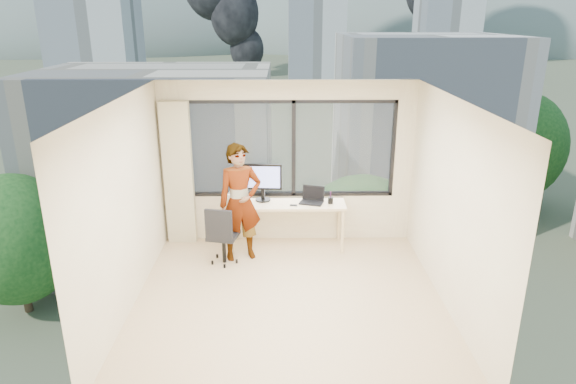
{
  "coord_description": "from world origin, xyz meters",
  "views": [
    {
      "loc": [
        -0.08,
        -5.79,
        3.52
      ],
      "look_at": [
        0.0,
        1.0,
        1.15
      ],
      "focal_mm": 31.68,
      "sensor_mm": 36.0,
      "label": 1
    }
  ],
  "objects_px": {
    "desk": "(288,224)",
    "game_console": "(238,195)",
    "laptop": "(312,196)",
    "person": "(240,203)",
    "monitor": "(263,182)",
    "handbag": "(313,192)",
    "chair": "(223,234)"
  },
  "relations": [
    {
      "from": "desk",
      "to": "laptop",
      "type": "distance_m",
      "value": 0.62
    },
    {
      "from": "game_console",
      "to": "handbag",
      "type": "bearing_deg",
      "value": 7.81
    },
    {
      "from": "person",
      "to": "game_console",
      "type": "height_order",
      "value": "person"
    },
    {
      "from": "desk",
      "to": "game_console",
      "type": "xyz_separation_m",
      "value": [
        -0.8,
        0.24,
        0.41
      ]
    },
    {
      "from": "desk",
      "to": "laptop",
      "type": "height_order",
      "value": "laptop"
    },
    {
      "from": "person",
      "to": "chair",
      "type": "bearing_deg",
      "value": -163.78
    },
    {
      "from": "game_console",
      "to": "handbag",
      "type": "distance_m",
      "value": 1.21
    },
    {
      "from": "person",
      "to": "handbag",
      "type": "height_order",
      "value": "person"
    },
    {
      "from": "desk",
      "to": "person",
      "type": "distance_m",
      "value": 0.96
    },
    {
      "from": "chair",
      "to": "laptop",
      "type": "distance_m",
      "value": 1.48
    },
    {
      "from": "desk",
      "to": "chair",
      "type": "height_order",
      "value": "chair"
    },
    {
      "from": "handbag",
      "to": "person",
      "type": "bearing_deg",
      "value": -171.7
    },
    {
      "from": "desk",
      "to": "person",
      "type": "bearing_deg",
      "value": -151.35
    },
    {
      "from": "person",
      "to": "laptop",
      "type": "height_order",
      "value": "person"
    },
    {
      "from": "person",
      "to": "monitor",
      "type": "distance_m",
      "value": 0.6
    },
    {
      "from": "desk",
      "to": "game_console",
      "type": "distance_m",
      "value": 0.93
    },
    {
      "from": "desk",
      "to": "game_console",
      "type": "height_order",
      "value": "game_console"
    },
    {
      "from": "monitor",
      "to": "laptop",
      "type": "height_order",
      "value": "monitor"
    },
    {
      "from": "person",
      "to": "laptop",
      "type": "relative_size",
      "value": 4.83
    },
    {
      "from": "chair",
      "to": "game_console",
      "type": "relative_size",
      "value": 3.08
    },
    {
      "from": "monitor",
      "to": "laptop",
      "type": "xyz_separation_m",
      "value": [
        0.76,
        -0.13,
        -0.19
      ]
    },
    {
      "from": "laptop",
      "to": "desk",
      "type": "bearing_deg",
      "value": -168.66
    },
    {
      "from": "game_console",
      "to": "laptop",
      "type": "bearing_deg",
      "value": -3.06
    },
    {
      "from": "person",
      "to": "handbag",
      "type": "bearing_deg",
      "value": 8.74
    },
    {
      "from": "handbag",
      "to": "monitor",
      "type": "bearing_deg",
      "value": 167.77
    },
    {
      "from": "monitor",
      "to": "handbag",
      "type": "distance_m",
      "value": 0.83
    },
    {
      "from": "desk",
      "to": "handbag",
      "type": "relative_size",
      "value": 6.98
    },
    {
      "from": "monitor",
      "to": "desk",
      "type": "bearing_deg",
      "value": -9.75
    },
    {
      "from": "game_console",
      "to": "person",
      "type": "bearing_deg",
      "value": -71.22
    },
    {
      "from": "person",
      "to": "laptop",
      "type": "bearing_deg",
      "value": -0.63
    },
    {
      "from": "chair",
      "to": "monitor",
      "type": "xyz_separation_m",
      "value": [
        0.57,
        0.65,
        0.59
      ]
    },
    {
      "from": "desk",
      "to": "handbag",
      "type": "distance_m",
      "value": 0.65
    }
  ]
}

